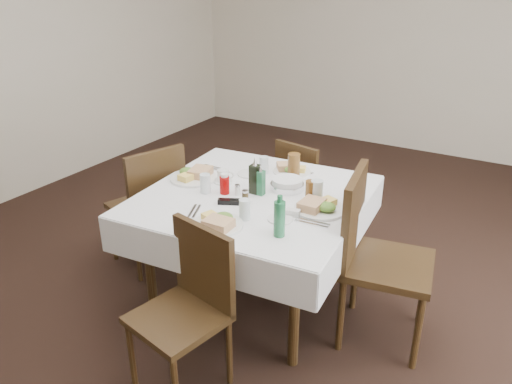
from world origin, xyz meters
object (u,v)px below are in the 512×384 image
Objects in this scene: chair_west at (151,201)px; oil_cruet_dark at (255,178)px; chair_south at (190,299)px; chair_east at (372,248)px; water_s at (245,209)px; coffee_mug at (223,177)px; water_e at (317,191)px; oil_cruet_green at (260,182)px; bread_basket at (287,184)px; green_bottle at (279,218)px; chair_north at (303,184)px; ketchup_bottle at (225,184)px; dining_table at (254,206)px; water_w at (205,183)px; water_n at (264,165)px.

oil_cruet_dark is (0.82, 0.06, 0.33)m from chair_west.
chair_south is 1.06m from chair_east.
water_s reaches higher than coffee_mug.
water_e reaches higher than coffee_mug.
water_s is 0.34m from oil_cruet_green.
bread_basket is at bearing 162.38° from water_e.
oil_cruet_dark reaches higher than green_bottle.
chair_north is 6.27× the size of ketchup_bottle.
water_e is (0.38, 0.10, 0.15)m from dining_table.
chair_north is 3.60× the size of green_bottle.
ketchup_bottle is (-0.29, 0.23, 0.00)m from water_s.
chair_east reaches higher than dining_table.
water_w is 0.57× the size of bread_basket.
chair_south is 0.97m from coffee_mug.
water_w is (-0.40, 0.18, 0.00)m from water_s.
ketchup_bottle is (-0.93, -0.11, 0.24)m from chair_east.
bread_basket reaches higher than chair_north.
water_n is at bearing 125.01° from green_bottle.
chair_south is at bearing -39.13° from chair_west.
bread_basket is at bearing -72.50° from chair_north.
water_w is 0.52m from bread_basket.
bread_basket is at bearing -31.68° from water_n.
chair_south reaches higher than dining_table.
chair_west is at bearing -177.42° from chair_east.
chair_west is 0.92m from oil_cruet_green.
ketchup_bottle is 1.10× the size of coffee_mug.
coffee_mug is (-0.15, -0.28, -0.02)m from water_n.
water_s is (0.13, -0.31, 0.14)m from dining_table.
oil_cruet_dark reaches higher than chair_south.
water_s is 0.59× the size of oil_cruet_green.
ketchup_bottle is 0.63m from green_bottle.
oil_cruet_dark reaches higher than coffee_mug.
green_bottle is at bearing 53.85° from chair_south.
dining_table is at bearing -129.25° from bread_basket.
chair_east is at bearing 2.58° from chair_west.
chair_north is at bearing 119.95° from water_e.
water_n is 0.54× the size of bread_basket.
dining_table is 11.70× the size of water_w.
dining_table is at bearing 96.52° from chair_south.
oil_cruet_dark is at bearing -179.15° from chair_east.
oil_cruet_dark reaches higher than chair_west.
oil_cruet_green is 1.51× the size of ketchup_bottle.
green_bottle is at bearing -66.63° from bread_basket.
ketchup_bottle reaches higher than water_n.
dining_table is 12.19× the size of water_n.
chair_north is at bearing 85.80° from ketchup_bottle.
chair_west is at bearing -173.38° from water_e.
coffee_mug is at bearing 171.48° from oil_cruet_dark.
dining_table is 0.18m from oil_cruet_dark.
chair_west is 7.78× the size of coffee_mug.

